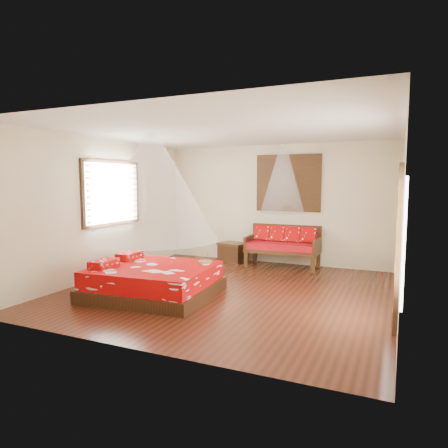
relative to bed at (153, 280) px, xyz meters
The scene contains 10 objects.
room 1.76m from the bed, 35.12° to the left, with size 5.54×5.54×2.84m.
bed is the anchor object (origin of this frame).
daybed 3.45m from the bed, 65.89° to the left, with size 1.63×0.73×0.94m.
storage_chest 3.22m from the bed, 87.51° to the left, with size 0.77×0.64×0.46m.
shutter_panel 4.10m from the bed, 68.02° to the left, with size 1.52×0.06×1.32m.
window_left 2.38m from the bed, 149.05° to the left, with size 0.10×1.74×1.34m.
glazed_door 3.90m from the bed, ahead, with size 0.08×1.02×2.16m.
wine_tray 0.97m from the bed, 42.62° to the left, with size 0.25×0.25×0.20m.
mosquito_net_main 1.60m from the bed, ahead, with size 2.19×2.19×1.80m, color white.
mosquito_net_daybed 3.76m from the bed, 65.02° to the left, with size 0.97×0.97×1.50m, color white.
Camera 1 is at (2.73, -6.38, 1.92)m, focal length 32.00 mm.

